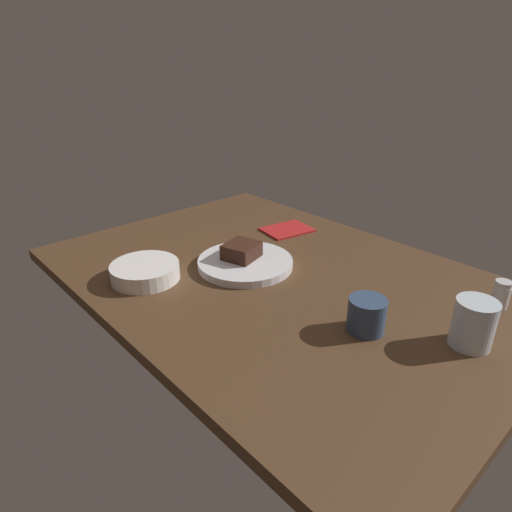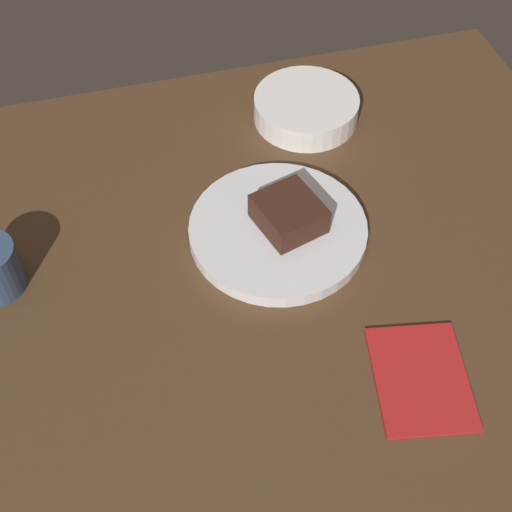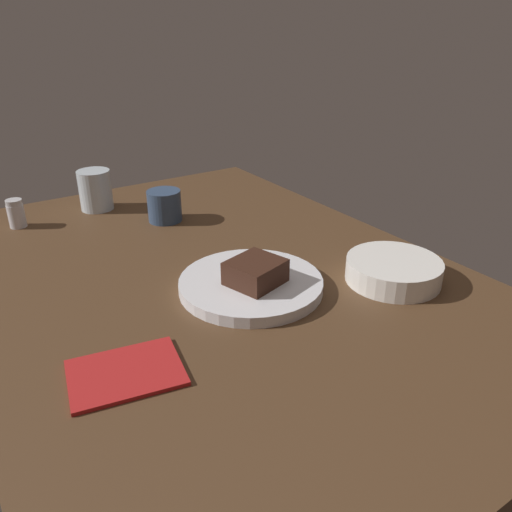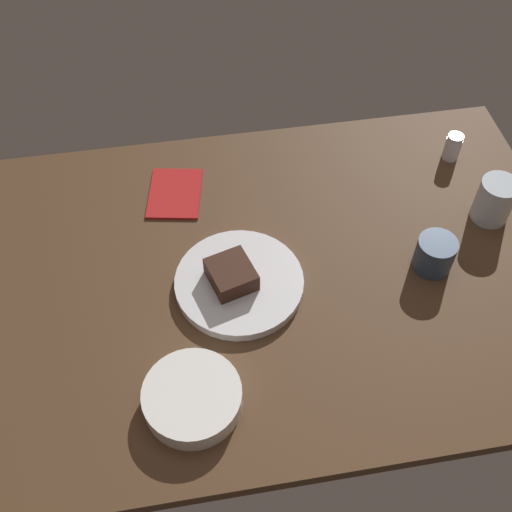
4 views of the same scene
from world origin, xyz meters
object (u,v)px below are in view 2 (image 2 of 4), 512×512
at_px(chocolate_cake_slice, 289,214).
at_px(side_bowl, 306,108).
at_px(folded_napkin, 421,378).
at_px(dessert_plate, 278,230).

relative_size(chocolate_cake_slice, side_bowl, 0.51).
bearing_deg(side_bowl, folded_napkin, 88.66).
bearing_deg(chocolate_cake_slice, dessert_plate, -0.70).
bearing_deg(dessert_plate, chocolate_cake_slice, 179.30).
distance_m(chocolate_cake_slice, side_bowl, 0.25).
bearing_deg(folded_napkin, dessert_plate, -68.93).
xyz_separation_m(dessert_plate, chocolate_cake_slice, (-0.01, 0.00, 0.03)).
relative_size(dessert_plate, folded_napkin, 1.69).
bearing_deg(dessert_plate, folded_napkin, 111.07).
relative_size(dessert_plate, side_bowl, 1.48).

